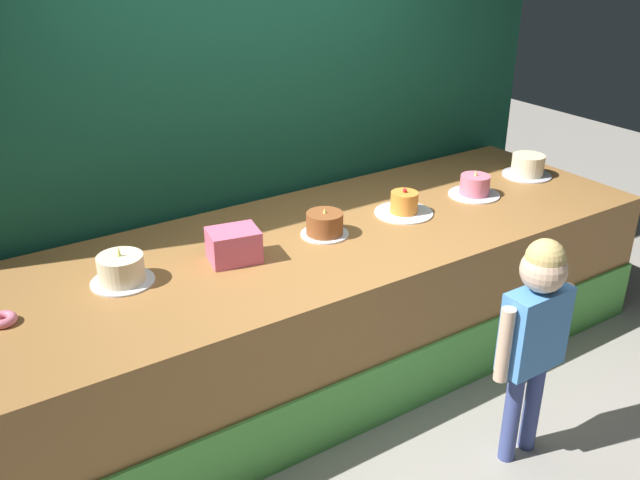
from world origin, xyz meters
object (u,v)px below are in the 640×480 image
at_px(cake_far_left, 121,270).
at_px(cake_center, 404,205).
at_px(child_figure, 536,322).
at_px(cake_left, 325,224).
at_px(pink_box, 234,245).
at_px(donut, 3,320).
at_px(cake_far_right, 528,166).
at_px(cake_right, 475,187).

xyz_separation_m(cake_far_left, cake_center, (1.70, -0.09, -0.01)).
bearing_deg(child_figure, cake_left, 106.82).
distance_m(pink_box, donut, 1.14).
bearing_deg(pink_box, cake_far_right, 1.15).
distance_m(donut, cake_left, 1.70).
height_order(donut, cake_center, cake_center).
height_order(child_figure, donut, child_figure).
relative_size(child_figure, cake_right, 3.64).
bearing_deg(cake_right, cake_center, 178.29).
distance_m(cake_far_left, cake_far_right, 2.83).
bearing_deg(donut, child_figure, -30.35).
xyz_separation_m(cake_center, cake_far_right, (1.13, 0.05, 0.01)).
distance_m(child_figure, cake_far_left, 1.98).
distance_m(pink_box, cake_far_left, 0.57).
height_order(pink_box, cake_right, same).
xyz_separation_m(cake_right, cake_far_right, (0.57, 0.07, 0.01)).
bearing_deg(donut, cake_center, -0.27).
bearing_deg(pink_box, child_figure, -52.23).
relative_size(cake_left, cake_far_right, 0.82).
distance_m(pink_box, cake_left, 0.57).
bearing_deg(donut, cake_left, -0.10).
bearing_deg(child_figure, cake_right, 56.94).
height_order(child_figure, cake_center, child_figure).
bearing_deg(cake_far_left, cake_left, -4.14).
distance_m(pink_box, cake_center, 1.13).
distance_m(pink_box, cake_far_right, 2.27).
xyz_separation_m(child_figure, donut, (-2.06, 1.21, 0.10)).
bearing_deg(cake_far_right, pink_box, -178.85).
relative_size(cake_far_left, cake_left, 1.14).
relative_size(child_figure, cake_far_left, 3.82).
distance_m(cake_left, cake_center, 0.57).
bearing_deg(cake_center, cake_far_right, 2.49).
distance_m(cake_far_left, cake_left, 1.14).
relative_size(donut, cake_left, 0.46).
distance_m(child_figure, cake_right, 1.42).
distance_m(donut, cake_right, 2.83).
bearing_deg(pink_box, cake_far_left, 171.38).
bearing_deg(cake_left, child_figure, -73.18).
height_order(cake_left, cake_far_right, cake_left).
bearing_deg(donut, pink_box, -0.35).
height_order(child_figure, cake_right, child_figure).
bearing_deg(donut, cake_far_right, 0.65).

